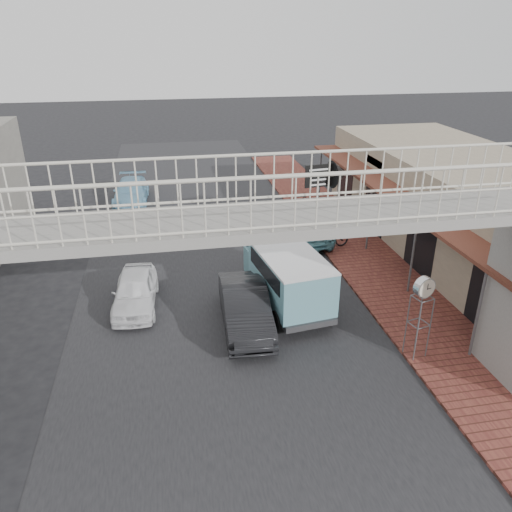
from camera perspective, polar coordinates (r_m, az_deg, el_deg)
name	(u,v)px	position (r m, az deg, el deg)	size (l,w,h in m)	color
ground	(225,327)	(16.51, -3.56, -8.06)	(120.00, 120.00, 0.00)	black
road_strip	(225,326)	(16.51, -3.56, -8.05)	(10.00, 60.00, 0.01)	black
sidewalk	(376,270)	(20.65, 13.50, -1.54)	(3.00, 40.00, 0.10)	brown
shophouse_row	(471,209)	(22.86, 23.35, 4.96)	(7.20, 18.00, 4.00)	gray
footbridge	(244,302)	(11.48, -1.39, -5.24)	(16.40, 2.40, 6.34)	gray
white_hatchback	(135,291)	(17.83, -13.65, -3.88)	(1.44, 3.58, 1.22)	white
dark_sedan	(245,307)	(16.19, -1.23, -5.87)	(1.46, 4.19, 1.38)	black
angkot_curb	(296,227)	(22.95, 4.57, 3.35)	(2.10, 4.55, 1.27)	#78C5D1
angkot_far	(131,192)	(28.84, -14.09, 7.14)	(1.81, 4.44, 1.29)	#74ABC9
angkot_van	(288,273)	(16.97, 3.68, -1.98)	(2.45, 4.47, 2.09)	black
motorcycle_near	(329,237)	(22.06, 8.34, 2.13)	(0.64, 1.84, 0.97)	black
motorcycle_far	(299,202)	(26.57, 4.92, 6.16)	(0.44, 1.57, 0.94)	black
street_clock	(424,291)	(14.71, 18.61, -3.82)	(0.66, 0.59, 2.54)	#59595B
arrow_sign	(336,175)	(23.03, 9.18, 9.13)	(2.06, 1.33, 3.47)	#59595B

